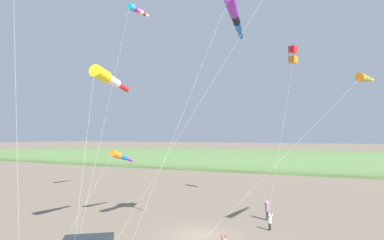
% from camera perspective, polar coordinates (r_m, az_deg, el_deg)
% --- Properties ---
extents(ground_plane, '(600.00, 600.00, 0.00)m').
position_cam_1_polar(ground_plane, '(26.67, 1.06, -18.22)').
color(ground_plane, '#756654').
extents(dune_ridge_grassy, '(28.00, 240.00, 7.97)m').
position_cam_1_polar(dune_ridge_grassy, '(79.58, 16.97, -7.59)').
color(dune_ridge_grassy, '#567A42').
rests_on(dune_ridge_grassy, ground_plane).
extents(person_adult_flyer, '(0.58, 0.48, 1.72)m').
position_cam_1_polar(person_adult_flyer, '(31.40, 12.16, -14.00)').
color(person_adult_flyer, '#232328').
rests_on(person_adult_flyer, ground_plane).
extents(person_child_grey_jacket, '(0.44, 0.38, 1.26)m').
position_cam_1_polar(person_child_grey_jacket, '(28.24, 12.60, -15.83)').
color(person_child_grey_jacket, '#232328').
rests_on(person_child_grey_jacket, ground_plane).
extents(kite_box_orange_high_right, '(9.45, 1.49, 16.83)m').
position_cam_1_polar(kite_box_orange_high_right, '(39.74, 16.19, 10.22)').
color(kite_box_orange_high_right, red).
rests_on(kite_box_orange_high_right, ground_plane).
extents(kite_windsock_magenta_far_left, '(16.05, 5.80, 5.92)m').
position_cam_1_polar(kite_windsock_magenta_far_left, '(32.71, -11.76, -5.76)').
color(kite_windsock_magenta_far_left, orange).
rests_on(kite_windsock_magenta_far_left, ground_plane).
extents(kite_windsock_yellow_midlevel, '(9.62, 4.98, 15.93)m').
position_cam_1_polar(kite_windsock_yellow_midlevel, '(23.94, 6.83, 16.98)').
color(kite_windsock_yellow_midlevel, purple).
rests_on(kite_windsock_yellow_midlevel, ground_plane).
extents(kite_windsock_small_distant, '(11.81, 10.52, 11.48)m').
position_cam_1_polar(kite_windsock_small_distant, '(26.45, 26.35, 6.12)').
color(kite_windsock_small_distant, orange).
rests_on(kite_windsock_small_distant, ground_plane).
extents(kite_windsock_checkered_midright, '(17.30, 6.30, 21.24)m').
position_cam_1_polar(kite_windsock_checkered_midright, '(40.17, -9.08, 17.34)').
color(kite_windsock_checkered_midright, '#1EB7C6').
rests_on(kite_windsock_checkered_midright, ground_plane).
extents(kite_windsock_purple_drifting, '(9.97, 4.00, 11.96)m').
position_cam_1_polar(kite_windsock_purple_drifting, '(25.37, -13.75, 6.73)').
color(kite_windsock_purple_drifting, yellow).
rests_on(kite_windsock_purple_drifting, ground_plane).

